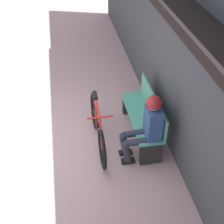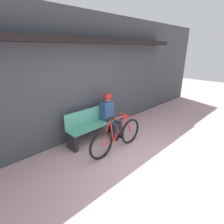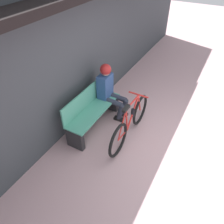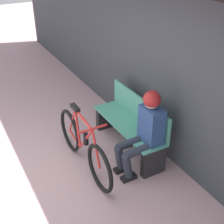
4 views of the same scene
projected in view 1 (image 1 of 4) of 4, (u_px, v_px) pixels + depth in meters
The scene contains 5 objects.
ground_plane at pixel (36, 149), 5.35m from camera, with size 24.00×24.00×0.00m, color #C69EA3.
storefront_wall at pixel (176, 51), 4.64m from camera, with size 12.00×0.56×3.20m.
park_bench_near at pixel (144, 118), 5.41m from camera, with size 1.46×0.42×0.85m.
bicycle at pixel (98, 127), 5.26m from camera, with size 1.65×0.40×0.89m.
person_seated at pixel (147, 124), 4.81m from camera, with size 0.34×0.62×1.21m.
Camera 1 is at (3.98, 0.61, 3.81)m, focal length 50.00 mm.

